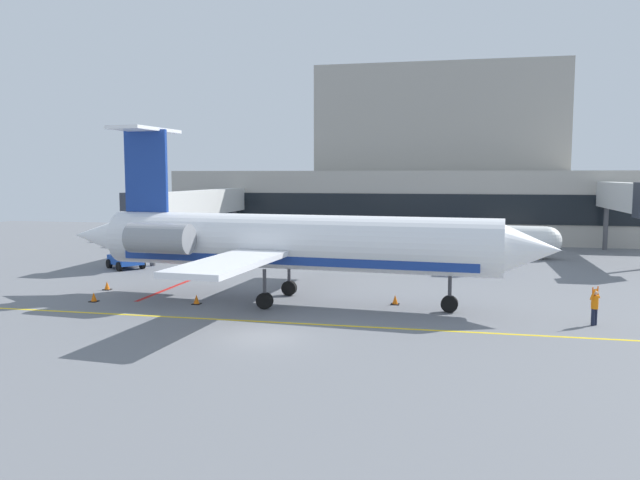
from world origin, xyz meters
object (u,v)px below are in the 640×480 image
Objects in this scene: baggage_tug at (460,260)px; pushback_tractor at (127,257)px; fuel_tank at (523,240)px; regional_jet at (287,242)px; marshaller at (595,306)px.

pushback_tractor is (-25.28, -3.49, -0.08)m from baggage_tug.
fuel_tank is at bearing 60.63° from baggage_tug.
regional_jet is at bearing -32.43° from pushback_tractor.
marshaller is at bearing -87.97° from fuel_tank.
baggage_tug is at bearing -119.37° from fuel_tank.
marshaller is at bearing -68.11° from baggage_tug.
baggage_tug is at bearing 7.85° from pushback_tractor.
fuel_tank is at bearing 56.58° from regional_jet.
fuel_tank reaches higher than pushback_tractor.
baggage_tug is 10.94m from fuel_tank.
regional_jet reaches higher than marshaller.
regional_jet is at bearing -123.42° from fuel_tank.
pushback_tractor is 0.53× the size of fuel_tank.
marshaller is (6.24, -15.54, -0.00)m from baggage_tug.
regional_jet is 16.72m from baggage_tug.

